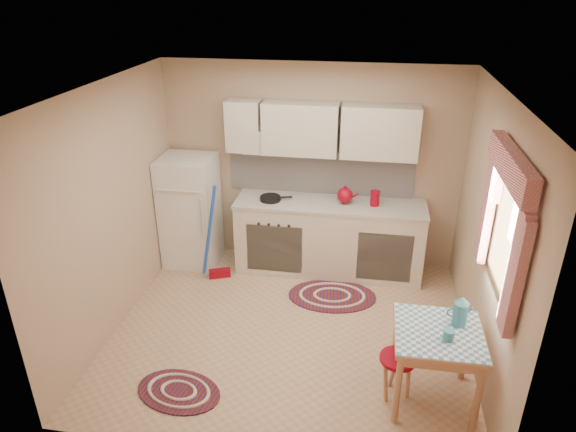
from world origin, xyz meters
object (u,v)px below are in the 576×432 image
object	(u,v)px
table	(434,366)
fridge	(190,211)
stool	(396,376)
base_cabinets	(329,238)

from	to	relation	value
table	fridge	bearing A→B (deg)	144.79
table	stool	bearing A→B (deg)	-179.17
base_cabinets	stool	distance (m)	2.20
base_cabinets	stool	world-z (taller)	base_cabinets
base_cabinets	table	size ratio (longest dim) A/B	3.12
stool	base_cabinets	bearing A→B (deg)	110.84
stool	table	bearing A→B (deg)	0.83
base_cabinets	stool	size ratio (longest dim) A/B	5.36
fridge	base_cabinets	xyz separation A→B (m)	(1.74, 0.05, -0.26)
fridge	base_cabinets	bearing A→B (deg)	1.64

